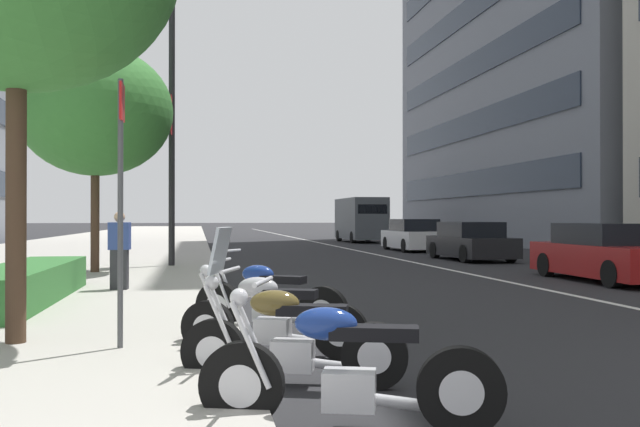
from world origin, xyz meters
name	(u,v)px	position (x,y,z in m)	size (l,w,h in m)	color
sidewalk_right_plaza	(95,248)	(30.00, 12.26, 0.07)	(160.00, 10.86, 0.15)	#B2ADA3
lane_centre_stripe	(325,244)	(35.00, 0.00, 0.00)	(110.00, 0.16, 0.01)	silver
motorcycle_far_end_row	(346,374)	(0.25, 6.28, 0.41)	(0.86, 2.16, 1.09)	black
motorcycle_mid_row	(288,339)	(1.62, 6.52, 0.43)	(0.85, 2.04, 1.46)	black
motorcycle_nearest_camera	(271,320)	(3.01, 6.54, 0.41)	(0.96, 2.03, 1.08)	black
motorcycle_by_sign_pole	(268,302)	(4.43, 6.43, 0.43)	(1.33, 1.93, 1.11)	black
car_mid_block_traffic	(607,254)	(10.54, -2.47, 0.66)	(4.63, 1.95, 1.41)	maroon
car_approaching_light	(471,242)	(18.88, -2.42, 0.66)	(4.31, 1.99, 1.39)	black
car_far_down_avenue	(413,236)	(25.93, -2.51, 0.70)	(4.59, 1.90, 1.48)	silver
delivery_van_ahead	(361,219)	(37.54, -2.80, 1.48)	(5.68, 2.27, 2.77)	#4C5156
parking_sign_by_curb	(121,188)	(3.00, 8.16, 1.87)	(0.32, 0.06, 2.89)	#47494C
street_lamp_with_banners	(182,92)	(15.83, 7.80, 5.24)	(1.26, 2.24, 8.64)	#232326
clipped_hedge_bed	(25,284)	(7.44, 10.18, 0.45)	(5.56, 1.10, 0.60)	#337033
street_tree_near_plaza_corner	(95,111)	(13.74, 9.95, 4.29)	(3.94, 3.94, 5.82)	#473323
pedestrian_on_plaza	(119,251)	(9.20, 8.85, 0.90)	(0.29, 0.42, 1.52)	#2D2D33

